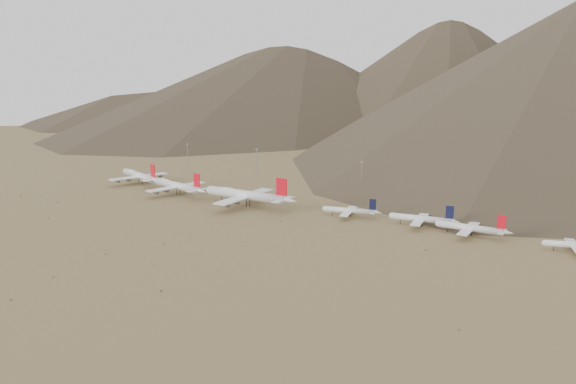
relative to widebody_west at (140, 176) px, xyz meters
The scene contains 14 objects.
ground 146.70m from the widebody_west, 15.51° to the right, with size 3000.00×3000.00×0.00m, color olive.
mountain_ridge 883.97m from the widebody_west, 80.68° to the left, with size 4400.00×1000.00×300.00m.
widebody_west is the anchor object (origin of this frame).
widebody_centre 59.78m from the widebody_west, 14.93° to the right, with size 66.46×52.19×20.03m.
widebody_east 129.08m from the widebody_west, ahead, with size 79.12×60.42×23.50m.
narrowbody_a 205.87m from the widebody_west, ahead, with size 40.28×29.58×13.48m.
narrowbody_b 254.47m from the widebody_west, ahead, with size 45.01×32.64×14.89m.
narrowbody_c 286.35m from the widebody_west, ahead, with size 45.59×32.50×15.05m.
control_tower 189.32m from the widebody_west, 25.27° to the left, with size 8.00×8.00×12.00m.
mast_far_west 78.29m from the widebody_west, 99.49° to the left, with size 2.00×0.60×25.70m.
mast_west 106.36m from the widebody_west, 50.93° to the left, with size 2.00×0.60×25.70m.
mast_centre 191.92m from the widebody_west, 19.81° to the left, with size 2.00×0.60×25.70m.
mast_east 275.29m from the widebody_west, 19.88° to the left, with size 2.00×0.60×25.70m.
desert_scrub 164.36m from the widebody_west, 47.59° to the right, with size 422.44×174.45×0.81m.
Camera 1 is at (219.57, -301.84, 96.43)m, focal length 35.00 mm.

